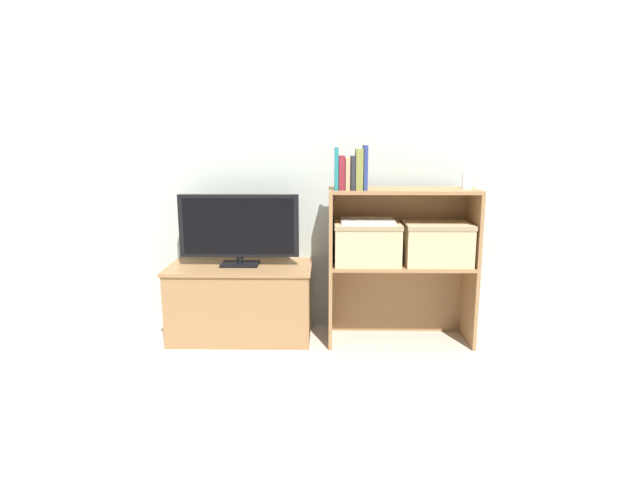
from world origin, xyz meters
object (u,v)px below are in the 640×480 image
Objects in this scene: book_charcoal at (353,173)px; laptop at (367,221)px; storage_basket_left at (367,241)px; tv_stand at (241,301)px; tv at (239,228)px; book_navy at (365,168)px; book_maroon at (342,173)px; book_tan at (347,174)px; book_olive at (359,169)px; baby_monitor at (467,181)px; storage_basket_right at (437,241)px; book_teal at (336,169)px.

book_charcoal is 0.29m from laptop.
storage_basket_left is 0.12m from laptop.
tv is at bearing -90.00° from tv_stand.
tv is at bearing 175.89° from storage_basket_left.
book_navy reaches higher than laptop.
book_maroon is 0.62× the size of laptop.
book_navy is 0.31m from laptop.
tv_stand is 1.00m from book_tan.
book_navy is (0.03, 0.00, 0.01)m from book_olive.
tv is 5.85× the size of baby_monitor.
book_navy is at bearing -174.03° from storage_basket_right.
tv is at bearing 170.22° from book_teal.
tv is at bearing 171.95° from book_olive.
laptop reaches higher than tv_stand.
book_navy reaches higher than storage_basket_right.
tv is 3.15× the size of book_olive.
storage_basket_left is (0.74, -0.05, -0.07)m from tv.
book_charcoal reaches higher than tv_stand.
tv_stand is 1.08m from book_navy.
laptop is at bearing 63.93° from book_navy.
tv_stand is at bearing 171.41° from book_charcoal.
baby_monitor is 0.66m from storage_basket_left.
book_olive is (0.12, 0.00, -0.00)m from book_teal.
book_teal reaches higher than tv.
book_charcoal is at bearing -153.66° from laptop.
tv_stand is 2.82× the size of laptop.
baby_monitor is at bearing 5.21° from book_charcoal.
book_navy is 0.80× the size of laptop.
storage_basket_left is (0.18, 0.04, -0.42)m from book_teal.
book_navy is (0.07, 0.00, 0.03)m from book_charcoal.
tv_stand is 0.45m from tv.
book_charcoal is at bearing -8.59° from tv_stand.
tv_stand is 1.05m from book_olive.
book_teal is 0.09m from book_charcoal.
book_teal is 0.45m from storage_basket_left.
laptop is (0.02, 0.04, -0.30)m from book_navy.
book_olive is (0.69, -0.10, 0.79)m from tv_stand.
tv_stand is 1.21m from storage_basket_right.
book_tan reaches higher than laptop.
storage_basket_right is (0.49, 0.04, -0.39)m from book_charcoal.
book_teal reaches higher than storage_basket_right.
storage_basket_left is (0.74, -0.05, 0.38)m from tv_stand.
book_navy reaches higher than book_olive.
storage_basket_right is at bearing 4.35° from book_teal.
book_maroon reaches higher than book_charcoal.
book_charcoal reaches higher than baby_monitor.
storage_basket_left is 1.00× the size of storage_basket_right.
tv is 3.04× the size of book_teal.
book_charcoal is (0.03, -0.00, 0.00)m from book_tan.
book_teal is at bearing 180.00° from book_navy.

